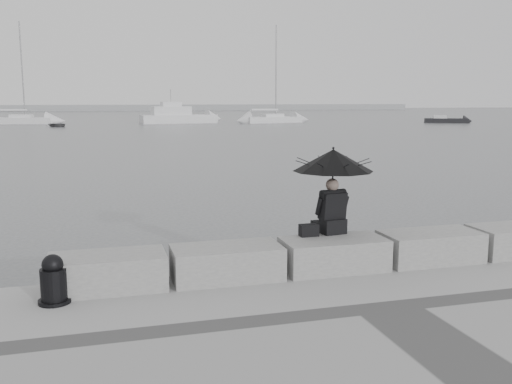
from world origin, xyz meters
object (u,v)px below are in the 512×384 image
object	(u,v)px
mooring_bollard	(54,283)
motor_cruiser	(179,116)
dinghy	(58,125)
sailboat_left	(21,120)
seated_person	(333,170)
small_motorboat	(446,120)
sailboat_right	(273,119)

from	to	relation	value
mooring_bollard	motor_cruiser	distance (m)	69.06
dinghy	sailboat_left	bearing A→B (deg)	79.06
motor_cruiser	seated_person	bearing A→B (deg)	-103.78
mooring_bollard	dinghy	bearing A→B (deg)	93.26
seated_person	dinghy	xyz separation A→B (m)	(-7.73, 61.11, -1.78)
mooring_bollard	small_motorboat	distance (m)	75.22
mooring_bollard	sailboat_right	xyz separation A→B (m)	(23.64, 66.24, -0.26)
seated_person	sailboat_right	world-z (taller)	sailboat_right
seated_person	sailboat_left	bearing A→B (deg)	91.68
seated_person	dinghy	bearing A→B (deg)	88.71
sailboat_right	dinghy	xyz separation A→B (m)	(-27.16, -4.37, -0.27)
mooring_bollard	sailboat_left	distance (m)	72.13
seated_person	sailboat_left	world-z (taller)	sailboat_left
mooring_bollard	motor_cruiser	xyz separation A→B (m)	(11.24, 68.14, 0.11)
seated_person	mooring_bollard	world-z (taller)	seated_person
seated_person	small_motorboat	world-z (taller)	seated_person
mooring_bollard	small_motorboat	world-z (taller)	mooring_bollard
mooring_bollard	small_motorboat	size ratio (longest dim) A/B	0.12
sailboat_right	small_motorboat	distance (m)	23.26
motor_cruiser	small_motorboat	xyz separation A→B (m)	(34.69, -8.57, -0.57)
sailboat_left	small_motorboat	xyz separation A→B (m)	(54.44, -12.05, -0.21)
sailboat_left	motor_cruiser	bearing A→B (deg)	-0.01
sailboat_right	dinghy	bearing A→B (deg)	179.84
seated_person	motor_cruiser	distance (m)	67.75
motor_cruiser	small_motorboat	bearing A→B (deg)	-21.70
seated_person	sailboat_right	xyz separation A→B (m)	(19.43, 65.48, -1.51)
sailboat_right	motor_cruiser	xyz separation A→B (m)	(-12.40, 1.90, 0.37)
sailboat_left	motor_cruiser	distance (m)	20.06
sailboat_right	small_motorboat	world-z (taller)	sailboat_right
sailboat_left	dinghy	distance (m)	10.96
sailboat_left	sailboat_right	distance (m)	32.60
small_motorboat	dinghy	world-z (taller)	small_motorboat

